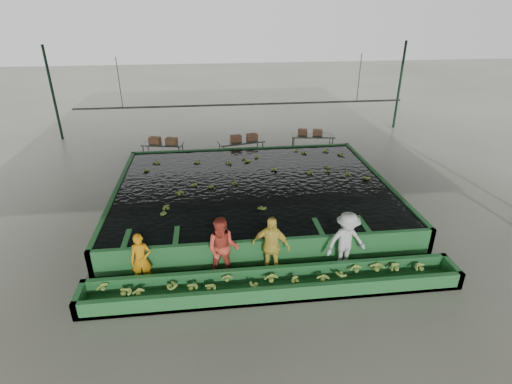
{
  "coord_description": "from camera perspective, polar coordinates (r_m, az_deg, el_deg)",
  "views": [
    {
      "loc": [
        -1.49,
        -11.88,
        6.97
      ],
      "look_at": [
        0.0,
        0.5,
        1.0
      ],
      "focal_mm": 28.0,
      "sensor_mm": 36.0,
      "label": 1
    }
  ],
  "objects": [
    {
      "name": "ground",
      "position": [
        13.86,
        0.25,
        -4.62
      ],
      "size": [
        80.0,
        80.0,
        0.0
      ],
      "primitive_type": "plane",
      "color": "slate",
      "rests_on": "ground"
    },
    {
      "name": "shed_roof",
      "position": [
        12.14,
        0.29,
        16.23
      ],
      "size": [
        20.0,
        22.0,
        0.04
      ],
      "primitive_type": "cube",
      "color": "#90959A",
      "rests_on": "shed_posts"
    },
    {
      "name": "shed_posts",
      "position": [
        12.78,
        0.27,
        5.11
      ],
      "size": [
        20.0,
        22.0,
        5.0
      ],
      "primitive_type": null,
      "color": "black",
      "rests_on": "ground"
    },
    {
      "name": "flotation_tank",
      "position": [
        14.96,
        -0.46,
        -0.26
      ],
      "size": [
        10.0,
        8.0,
        0.9
      ],
      "primitive_type": null,
      "color": "#23632E",
      "rests_on": "ground"
    },
    {
      "name": "tank_water",
      "position": [
        14.79,
        -0.46,
        1.14
      ],
      "size": [
        9.7,
        7.7,
        0.0
      ],
      "primitive_type": "cube",
      "color": "black",
      "rests_on": "flotation_tank"
    },
    {
      "name": "sorting_trough",
      "position": [
        10.77,
        2.67,
        -13.06
      ],
      "size": [
        10.0,
        1.0,
        0.5
      ],
      "primitive_type": null,
      "color": "#23632E",
      "rests_on": "ground"
    },
    {
      "name": "cableway_rail",
      "position": [
        17.41,
        -1.81,
        12.38
      ],
      "size": [
        0.08,
        0.08,
        14.0
      ],
      "primitive_type": "cylinder",
      "color": "#59605B",
      "rests_on": "shed_roof"
    },
    {
      "name": "rail_hanger_left",
      "position": [
        17.5,
        -18.94,
        14.49
      ],
      "size": [
        0.04,
        0.04,
        2.0
      ],
      "primitive_type": "cylinder",
      "color": "#59605B",
      "rests_on": "shed_roof"
    },
    {
      "name": "rail_hanger_right",
      "position": [
        18.33,
        14.52,
        15.48
      ],
      "size": [
        0.04,
        0.04,
        2.0
      ],
      "primitive_type": "cylinder",
      "color": "#59605B",
      "rests_on": "shed_roof"
    },
    {
      "name": "worker_a",
      "position": [
        11.18,
        -16.09,
        -9.3
      ],
      "size": [
        0.59,
        0.41,
        1.53
      ],
      "primitive_type": "imported",
      "rotation": [
        0.0,
        0.0,
        0.08
      ],
      "color": "orange",
      "rests_on": "ground"
    },
    {
      "name": "worker_b",
      "position": [
        10.91,
        -4.74,
        -8.14
      ],
      "size": [
        1.01,
        0.84,
        1.86
      ],
      "primitive_type": "imported",
      "rotation": [
        0.0,
        0.0,
        -0.16
      ],
      "color": "#CE4633",
      "rests_on": "ground"
    },
    {
      "name": "worker_c",
      "position": [
        11.02,
        2.15,
        -7.77
      ],
      "size": [
        1.16,
        0.82,
        1.83
      ],
      "primitive_type": "imported",
      "rotation": [
        0.0,
        0.0,
        -0.39
      ],
      "color": "#F5DB4F",
      "rests_on": "ground"
    },
    {
      "name": "worker_d",
      "position": [
        11.51,
        12.78,
        -6.93
      ],
      "size": [
        1.27,
        0.86,
        1.81
      ],
      "primitive_type": "imported",
      "rotation": [
        0.0,
        0.0,
        0.17
      ],
      "color": "silver",
      "rests_on": "ground"
    },
    {
      "name": "packing_table_left",
      "position": [
        19.77,
        -13.09,
        5.6
      ],
      "size": [
        2.03,
        1.14,
        0.87
      ],
      "primitive_type": null,
      "rotation": [
        0.0,
        0.0,
        -0.21
      ],
      "color": "#59605B",
      "rests_on": "ground"
    },
    {
      "name": "packing_table_mid",
      "position": [
        19.32,
        -2.14,
        5.96
      ],
      "size": [
        2.29,
        1.31,
        0.98
      ],
      "primitive_type": null,
      "rotation": [
        0.0,
        0.0,
        0.22
      ],
      "color": "#59605B",
      "rests_on": "ground"
    },
    {
      "name": "packing_table_right",
      "position": [
        20.43,
        8.01,
        6.81
      ],
      "size": [
        2.21,
        1.12,
        0.96
      ],
      "primitive_type": null,
      "rotation": [
        0.0,
        0.0,
        -0.13
      ],
      "color": "#59605B",
      "rests_on": "ground"
    },
    {
      "name": "box_stack_left",
      "position": [
        19.57,
        -13.1,
        6.76
      ],
      "size": [
        1.39,
        0.72,
        0.29
      ],
      "primitive_type": null,
      "rotation": [
        0.0,
        0.0,
        -0.28
      ],
      "color": "#976244",
      "rests_on": "packing_table_left"
    },
    {
      "name": "box_stack_mid",
      "position": [
        19.18,
        -1.72,
        7.37
      ],
      "size": [
        1.35,
        0.57,
        0.28
      ],
      "primitive_type": null,
      "rotation": [
        0.0,
        0.0,
        0.17
      ],
      "color": "#976244",
      "rests_on": "packing_table_mid"
    },
    {
      "name": "box_stack_right",
      "position": [
        20.28,
        7.71,
        8.12
      ],
      "size": [
        1.25,
        0.59,
        0.26
      ],
      "primitive_type": null,
      "rotation": [
        0.0,
        0.0,
        -0.22
      ],
      "color": "#976244",
      "rests_on": "packing_table_right"
    },
    {
      "name": "floating_bananas",
      "position": [
        15.52,
        -0.79,
        2.35
      ],
      "size": [
        8.42,
        5.74,
        0.11
      ],
      "primitive_type": null,
      "color": "#80A43B",
      "rests_on": "tank_water"
    },
    {
      "name": "trough_bananas",
      "position": [
        10.68,
        2.69,
        -12.44
      ],
      "size": [
        9.03,
        0.6,
        0.12
      ],
      "primitive_type": null,
      "color": "#80A43B",
      "rests_on": "sorting_trough"
    }
  ]
}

